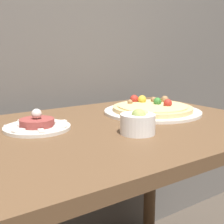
{
  "coord_description": "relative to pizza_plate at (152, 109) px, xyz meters",
  "views": [
    {
      "loc": [
        -0.55,
        -0.42,
        1.03
      ],
      "look_at": [
        0.01,
        0.38,
        0.83
      ],
      "focal_mm": 50.0,
      "sensor_mm": 36.0,
      "label": 1
    }
  ],
  "objects": [
    {
      "name": "pizza_plate",
      "position": [
        0.0,
        0.0,
        0.0
      ],
      "size": [
        0.37,
        0.37,
        0.06
      ],
      "color": "silver",
      "rests_on": "dining_table"
    },
    {
      "name": "small_bowl",
      "position": [
        -0.23,
        -0.2,
        0.02
      ],
      "size": [
        0.1,
        0.1,
        0.07
      ],
      "color": "white",
      "rests_on": "dining_table"
    },
    {
      "name": "tartare_plate",
      "position": [
        -0.45,
        0.02,
        -0.0
      ],
      "size": [
        0.2,
        0.2,
        0.06
      ],
      "color": "silver",
      "rests_on": "dining_table"
    },
    {
      "name": "dining_table",
      "position": [
        -0.24,
        -0.07,
        -0.15
      ],
      "size": [
        1.03,
        0.73,
        0.79
      ],
      "color": "brown",
      "rests_on": "ground_plane"
    }
  ]
}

